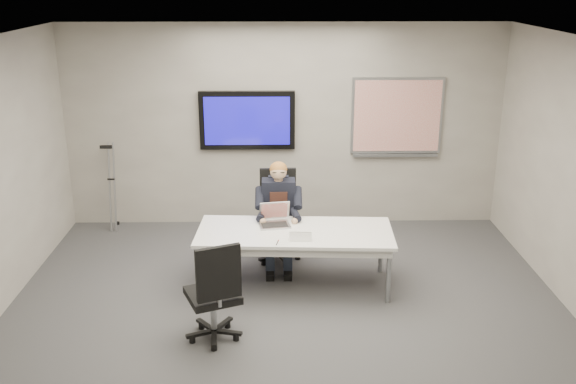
{
  "coord_description": "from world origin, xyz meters",
  "views": [
    {
      "loc": [
        -0.1,
        -5.63,
        3.4
      ],
      "look_at": [
        0.02,
        1.14,
        1.08
      ],
      "focal_mm": 40.0,
      "sensor_mm": 36.0,
      "label": 1
    }
  ],
  "objects_px": {
    "office_chair_far": "(279,232)",
    "seated_person": "(279,227)",
    "laptop": "(275,219)",
    "conference_table": "(295,237)",
    "office_chair_near": "(215,310)"
  },
  "relations": [
    {
      "from": "conference_table",
      "to": "laptop",
      "type": "xyz_separation_m",
      "value": [
        -0.23,
        0.21,
        0.14
      ]
    },
    {
      "from": "conference_table",
      "to": "office_chair_near",
      "type": "relative_size",
      "value": 2.09
    },
    {
      "from": "conference_table",
      "to": "office_chair_near",
      "type": "height_order",
      "value": "office_chair_near"
    },
    {
      "from": "office_chair_near",
      "to": "laptop",
      "type": "xyz_separation_m",
      "value": [
        0.58,
        1.37,
        0.4
      ]
    },
    {
      "from": "conference_table",
      "to": "office_chair_far",
      "type": "height_order",
      "value": "office_chair_far"
    },
    {
      "from": "office_chair_near",
      "to": "seated_person",
      "type": "xyz_separation_m",
      "value": [
        0.63,
        1.64,
        0.19
      ]
    },
    {
      "from": "seated_person",
      "to": "laptop",
      "type": "xyz_separation_m",
      "value": [
        -0.05,
        -0.28,
        0.21
      ]
    },
    {
      "from": "office_chair_near",
      "to": "seated_person",
      "type": "distance_m",
      "value": 1.77
    },
    {
      "from": "office_chair_near",
      "to": "laptop",
      "type": "height_order",
      "value": "office_chair_near"
    },
    {
      "from": "office_chair_far",
      "to": "seated_person",
      "type": "distance_m",
      "value": 0.3
    },
    {
      "from": "conference_table",
      "to": "laptop",
      "type": "relative_size",
      "value": 5.85
    },
    {
      "from": "laptop",
      "to": "conference_table",
      "type": "bearing_deg",
      "value": -52.4
    },
    {
      "from": "seated_person",
      "to": "laptop",
      "type": "bearing_deg",
      "value": -100.51
    },
    {
      "from": "office_chair_far",
      "to": "office_chair_near",
      "type": "height_order",
      "value": "office_chair_far"
    },
    {
      "from": "conference_table",
      "to": "office_chair_far",
      "type": "relative_size",
      "value": 1.98
    }
  ]
}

